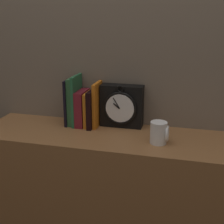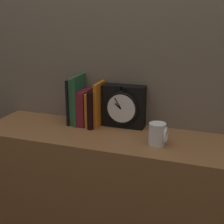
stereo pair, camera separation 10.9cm
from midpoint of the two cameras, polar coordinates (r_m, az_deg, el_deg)
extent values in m
cube|color=#756656|center=(1.53, -0.17, 16.05)|extent=(6.00, 0.05, 2.60)
cube|color=#936038|center=(1.64, -2.01, -17.47)|extent=(1.27, 0.36, 0.81)
cube|color=black|center=(1.52, -0.24, 1.11)|extent=(0.21, 0.07, 0.21)
torus|color=black|center=(1.49, -0.63, 0.67)|extent=(0.16, 0.01, 0.16)
cylinder|color=silver|center=(1.48, -0.66, 0.64)|extent=(0.14, 0.01, 0.14)
cube|color=black|center=(1.48, -1.25, 1.08)|extent=(0.03, 0.00, 0.03)
cube|color=black|center=(1.47, -1.31, 1.58)|extent=(0.04, 0.00, 0.05)
torus|color=black|center=(1.46, -0.65, 4.22)|extent=(0.04, 0.01, 0.04)
cube|color=black|center=(1.58, -9.76, 1.86)|extent=(0.01, 0.13, 0.23)
cube|color=#316238|center=(1.57, -9.08, 1.98)|extent=(0.03, 0.12, 0.24)
cube|color=#24623C|center=(1.56, -8.46, 2.10)|extent=(0.01, 0.13, 0.25)
cube|color=maroon|center=(1.56, -7.46, 0.72)|extent=(0.04, 0.13, 0.17)
cube|color=orange|center=(1.55, -6.33, 0.58)|extent=(0.02, 0.13, 0.17)
cube|color=black|center=(1.53, -5.59, 0.68)|extent=(0.02, 0.15, 0.18)
cube|color=orange|center=(1.53, -4.75, 1.34)|extent=(0.02, 0.13, 0.22)
cylinder|color=white|center=(1.34, 6.21, -3.81)|extent=(0.07, 0.07, 0.10)
torus|color=white|center=(1.34, 7.74, -3.94)|extent=(0.01, 0.07, 0.07)
camera|label=1|loc=(0.05, -92.23, -0.72)|focal=50.00mm
camera|label=2|loc=(0.05, 87.77, 0.72)|focal=50.00mm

